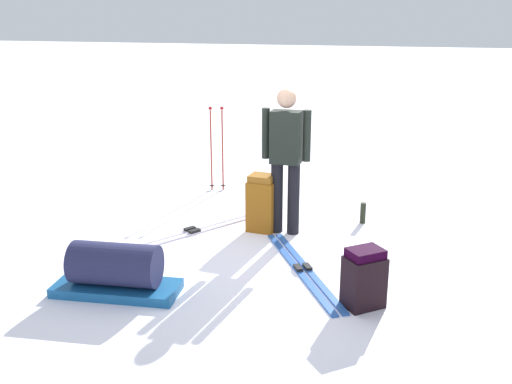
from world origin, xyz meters
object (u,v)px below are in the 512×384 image
Objects in this scene: ski_pair_near at (303,269)px; ski_pair_far at (192,232)px; ski_poles_planted_near at (217,144)px; backpack_bright at (262,203)px; gear_sled at (116,271)px; backpack_large_dark at (364,279)px; skier_standing at (286,154)px; thermos_bottle at (363,213)px.

ski_pair_near is 1.62m from ski_pair_far.
ski_pair_near is at bearing 154.67° from ski_pair_far.
ski_poles_planted_near is (1.75, -2.43, 0.67)m from ski_pair_near.
backpack_bright is 0.57× the size of gear_sled.
backpack_large_dark reaches higher than gear_sled.
gear_sled is at bearing 30.88° from ski_pair_near.
ski_pair_far is (1.06, 0.30, -0.94)m from skier_standing.
skier_standing is at bearing 132.91° from ski_poles_planted_near.
ski_pair_near is 1.85m from gear_sled.
ski_pair_near is at bearing 73.95° from thermos_bottle.
skier_standing is at bearing -67.56° from ski_pair_near.
ski_pair_far is at bearing 21.27° from backpack_bright.
ski_poles_planted_near is (2.41, -3.03, 0.42)m from backpack_large_dark.
ski_pair_far is 1.66m from gear_sled.
thermos_bottle is (-1.14, -0.57, -0.21)m from backpack_bright.
skier_standing is 6.54× the size of thermos_bottle.
skier_standing reaches higher than gear_sled.
ski_pair_far is at bearing -93.79° from gear_sled.
ski_pair_near is (-0.41, 1.00, -0.94)m from skier_standing.
backpack_bright reaches higher than ski_pair_near.
gear_sled reaches higher than ski_pair_far.
skier_standing reaches higher than backpack_large_dark.
ski_pair_near is 6.83× the size of thermos_bottle.
ski_pair_near is at bearing -149.12° from gear_sled.
backpack_bright reaches higher than thermos_bottle.
backpack_large_dark reaches higher than ski_pair_near.
ski_pair_far is at bearing 24.36° from thermos_bottle.
ski_pair_near is 3.25× the size of backpack_large_dark.
backpack_bright is 1.82m from ski_poles_planted_near.
ski_pair_far is 3.03× the size of backpack_large_dark.
backpack_large_dark is at bearing 137.91° from ski_pair_near.
ski_pair_near is 3.07m from ski_poles_planted_near.
ski_pair_far is (1.47, -0.70, 0.00)m from ski_pair_near.
gear_sled is (1.58, 0.94, 0.21)m from ski_pair_near.
skier_standing is 1.02× the size of ski_pair_far.
backpack_bright reaches higher than backpack_large_dark.
skier_standing is at bearing 33.19° from thermos_bottle.
ski_poles_planted_near is (1.06, -1.44, 0.35)m from backpack_bright.
gear_sled is at bearing 65.45° from backpack_bright.
gear_sled is at bearing 8.87° from backpack_large_dark.
skier_standing is at bearing -179.70° from backpack_bright.
gear_sled reaches higher than ski_pair_near.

